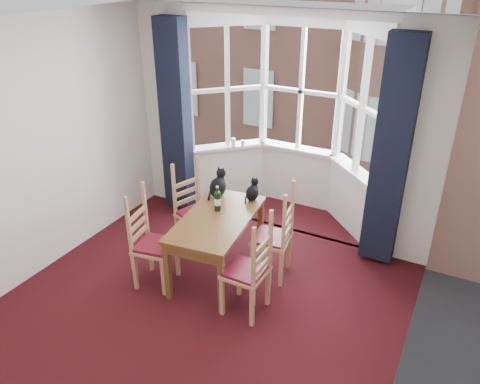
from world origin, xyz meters
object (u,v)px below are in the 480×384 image
Objects in this scene: candle_short at (243,144)px; chair_right_near at (254,275)px; chair_left_near at (147,245)px; cat_right at (253,192)px; candle_tall at (233,142)px; wine_bottle at (218,200)px; cat_left at (218,185)px; chair_left_far at (192,212)px; dining_table at (217,225)px; chair_right_far at (279,240)px.

chair_right_near is at bearing -60.19° from candle_short.
cat_right reaches higher than chair_left_near.
chair_right_near is 2.53m from candle_tall.
candle_short is (-0.48, 1.55, 0.06)m from wine_bottle.
chair_right_near is (1.27, 0.06, 0.00)m from chair_left_near.
chair_left_near is at bearing -110.84° from cat_left.
wine_bottle is at bearing -61.23° from cat_left.
chair_left_near is 1.09m from cat_left.
candle_tall is (-0.11, 1.29, 0.46)m from chair_left_far.
dining_table is 0.28m from wine_bottle.
candle_short is at bearing 103.96° from cat_left.
chair_right_far is at bearing -46.35° from candle_tall.
chair_right_near is 3.10× the size of wine_bottle.
chair_left_far is 0.53m from cat_left.
chair_right_far is 0.66m from cat_right.
dining_table is 1.82m from candle_tall.
candle_short is at bearing 108.08° from dining_table.
chair_right_near is at bearing -44.36° from cat_left.
chair_right_near reaches higher than dining_table.
cat_right is at bearing -52.40° from candle_tall.
chair_right_near is at bearing -57.10° from candle_tall.
candle_tall is (-0.44, 1.20, 0.06)m from cat_left.
candle_short is (0.05, 2.18, 0.45)m from chair_left_near.
chair_right_near is at bearing 2.62° from chair_left_near.
cat_left is at bearing 135.64° from chair_right_near.
candle_short is at bearing 129.93° from chair_right_far.
cat_right reaches higher than chair_right_far.
candle_tall reaches higher than chair_left_near.
chair_right_near is 1.00× the size of chair_right_far.
chair_right_far is 3.10× the size of wine_bottle.
chair_right_near is at bearing -32.65° from chair_left_far.
cat_right is (0.74, 0.19, 0.37)m from chair_left_far.
cat_right is 0.92× the size of wine_bottle.
wine_bottle reaches higher than chair_left_far.
cat_right reaches higher than dining_table.
wine_bottle is 1.64m from candle_tall.
chair_left_far is 3.10× the size of wine_bottle.
cat_left is at bearing -69.73° from candle_tall.
chair_right_near is 0.70m from chair_right_far.
chair_left_near is at bearing -177.38° from chair_right_near.
chair_left_near is at bearing -126.39° from cat_right.
chair_left_far is 1.00× the size of chair_right_far.
chair_right_far is 3.36× the size of cat_right.
chair_right_far is (-0.03, 0.70, 0.00)m from chair_right_near.
chair_right_far is at bearing -50.07° from candle_short.
candle_short reaches higher than chair_right_near.
chair_right_near is 1.16m from cat_right.
candle_tall is (-0.69, 1.66, 0.29)m from dining_table.
cat_right is (0.16, 0.56, 0.20)m from dining_table.
chair_left_near is 2.22m from candle_short.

